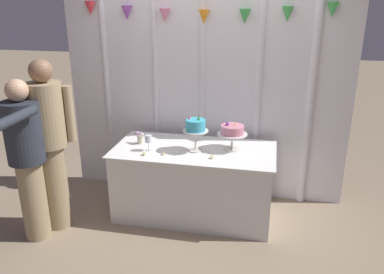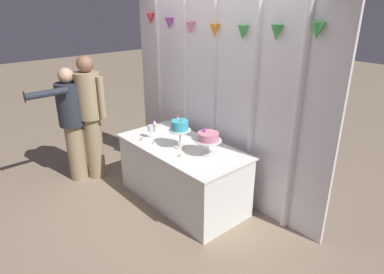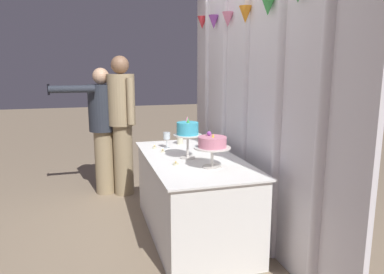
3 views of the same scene
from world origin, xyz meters
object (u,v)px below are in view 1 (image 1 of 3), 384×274
object	(u,v)px
cake_display_nearleft	(196,127)
tealight_near_right	(212,157)
wine_glass	(148,139)
tealight_near_left	(163,154)
cake_display_nearright	(232,131)
cake_table	(194,182)
guest_man_dark_suit	(50,140)
guest_girl_blue_dress	(26,155)
flower_vase	(140,138)
tealight_far_left	(144,154)

from	to	relation	value
cake_display_nearleft	tealight_near_right	bearing A→B (deg)	-39.08
wine_glass	tealight_near_left	world-z (taller)	wine_glass
cake_display_nearright	tealight_near_left	bearing A→B (deg)	-156.50
cake_table	guest_man_dark_suit	distance (m)	1.51
cake_display_nearright	guest_girl_blue_dress	size ratio (longest dim) A/B	0.19
cake_display_nearright	flower_vase	xyz separation A→B (m)	(-0.97, -0.03, -0.13)
tealight_near_right	guest_girl_blue_dress	bearing A→B (deg)	-161.94
cake_table	guest_man_dark_suit	world-z (taller)	guest_man_dark_suit
cake_table	tealight_far_left	size ratio (longest dim) A/B	39.26
cake_display_nearleft	flower_vase	distance (m)	0.65
cake_display_nearleft	tealight_near_left	world-z (taller)	cake_display_nearleft
tealight_far_left	tealight_near_right	world-z (taller)	tealight_far_left
cake_table	tealight_near_left	xyz separation A→B (m)	(-0.27, -0.22, 0.39)
tealight_near_right	guest_girl_blue_dress	size ratio (longest dim) A/B	0.03
flower_vase	cake_display_nearleft	bearing A→B (deg)	-7.70
flower_vase	tealight_far_left	xyz separation A→B (m)	(0.14, -0.30, -0.05)
flower_vase	tealight_near_left	xyz separation A→B (m)	(0.33, -0.25, -0.06)
cake_table	tealight_near_left	world-z (taller)	tealight_near_left
cake_display_nearright	tealight_far_left	world-z (taller)	cake_display_nearright
cake_display_nearleft	wine_glass	size ratio (longest dim) A/B	2.28
tealight_near_right	guest_man_dark_suit	distance (m)	1.57
cake_display_nearleft	tealight_far_left	distance (m)	0.58
cake_display_nearleft	guest_girl_blue_dress	distance (m)	1.60
cake_display_nearright	tealight_near_right	bearing A→B (deg)	-120.75
cake_display_nearright	cake_table	bearing A→B (deg)	-171.00
wine_glass	flower_vase	bearing A→B (deg)	130.55
cake_display_nearleft	tealight_near_right	distance (m)	0.35
cake_display_nearleft	guest_girl_blue_dress	bearing A→B (deg)	-154.31
flower_vase	tealight_far_left	world-z (taller)	flower_vase
cake_table	guest_man_dark_suit	size ratio (longest dim) A/B	0.97
guest_man_dark_suit	tealight_near_right	bearing A→B (deg)	11.22
cake_display_nearleft	cake_display_nearright	world-z (taller)	cake_display_nearleft
tealight_near_left	guest_girl_blue_dress	size ratio (longest dim) A/B	0.02
guest_girl_blue_dress	flower_vase	bearing A→B (deg)	43.35
cake_display_nearright	wine_glass	distance (m)	0.85
cake_table	guest_man_dark_suit	xyz separation A→B (m)	(-1.31, -0.51, 0.56)
flower_vase	cake_table	bearing A→B (deg)	-3.26
wine_glass	tealight_far_left	world-z (taller)	wine_glass
cake_display_nearright	tealight_near_left	size ratio (longest dim) A/B	8.30
cake_table	wine_glass	distance (m)	0.68
tealight_near_left	guest_girl_blue_dress	world-z (taller)	guest_girl_blue_dress
cake_table	tealight_far_left	xyz separation A→B (m)	(-0.45, -0.27, 0.39)
guest_girl_blue_dress	tealight_near_left	bearing A→B (deg)	24.40
tealight_near_left	guest_man_dark_suit	bearing A→B (deg)	-164.40
cake_table	wine_glass	size ratio (longest dim) A/B	10.04
cake_table	tealight_far_left	world-z (taller)	tealight_far_left
tealight_far_left	guest_girl_blue_dress	bearing A→B (deg)	-153.95
cake_display_nearleft	guest_man_dark_suit	world-z (taller)	guest_man_dark_suit
guest_man_dark_suit	cake_display_nearright	bearing A→B (deg)	18.72
tealight_near_left	wine_glass	bearing A→B (deg)	155.72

